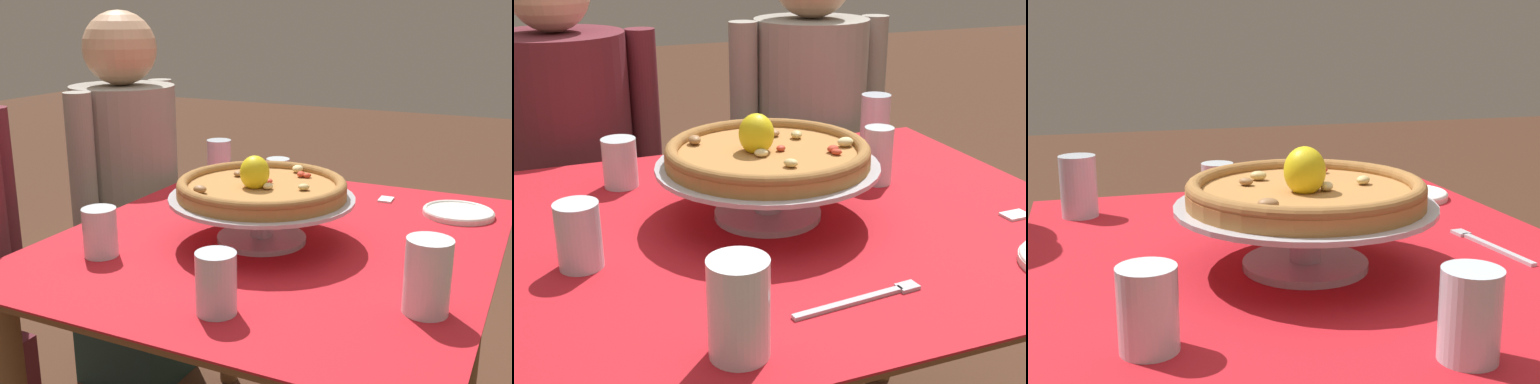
# 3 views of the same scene
# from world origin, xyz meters

# --- Properties ---
(dining_table) EXTENTS (1.07, 0.94, 0.75)m
(dining_table) POSITION_xyz_m (0.00, 0.00, 0.63)
(dining_table) COLOR brown
(dining_table) RESTS_ON ground
(pizza_stand) EXTENTS (0.41, 0.41, 0.11)m
(pizza_stand) POSITION_xyz_m (-0.05, 0.03, 0.82)
(pizza_stand) COLOR #B7B7C1
(pizza_stand) RESTS_ON dining_table
(pizza) EXTENTS (0.37, 0.37, 0.09)m
(pizza) POSITION_xyz_m (-0.05, 0.03, 0.87)
(pizza) COLOR #AD753D
(pizza) RESTS_ON pizza_stand
(water_glass_front_left) EXTENTS (0.08, 0.08, 0.13)m
(water_glass_front_left) POSITION_xyz_m (-0.24, -0.37, 0.80)
(water_glass_front_left) COLOR white
(water_glass_front_left) RESTS_ON dining_table
(water_glass_side_right) EXTENTS (0.06, 0.06, 0.12)m
(water_glass_side_right) POSITION_xyz_m (0.24, 0.11, 0.80)
(water_glass_side_right) COLOR silver
(water_glass_side_right) RESTS_ON dining_table
(water_glass_side_left) EXTENTS (0.07, 0.07, 0.11)m
(water_glass_side_left) POSITION_xyz_m (-0.40, -0.06, 0.79)
(water_glass_side_left) COLOR silver
(water_glass_side_left) RESTS_ON dining_table
(water_glass_back_right) EXTENTS (0.07, 0.07, 0.13)m
(water_glass_back_right) POSITION_xyz_m (0.38, 0.37, 0.80)
(water_glass_back_right) COLOR silver
(water_glass_back_right) RESTS_ON dining_table
(water_glass_back_left) EXTENTS (0.07, 0.07, 0.10)m
(water_glass_back_left) POSITION_xyz_m (-0.27, 0.29, 0.79)
(water_glass_back_left) COLOR silver
(water_glass_back_left) RESTS_ON dining_table
(side_plate) EXTENTS (0.17, 0.17, 0.02)m
(side_plate) POSITION_xyz_m (0.34, -0.34, 0.75)
(side_plate) COLOR white
(side_plate) RESTS_ON dining_table
(dinner_fork) EXTENTS (0.21, 0.04, 0.01)m
(dinner_fork) POSITION_xyz_m (-0.03, -0.31, 0.75)
(dinner_fork) COLOR #B7B7C1
(dinner_fork) RESTS_ON dining_table
(sugar_packet) EXTENTS (0.05, 0.04, 0.00)m
(sugar_packet) POSITION_xyz_m (0.39, -0.14, 0.75)
(sugar_packet) COLOR white
(sugar_packet) RESTS_ON dining_table
(diner_right) EXTENTS (0.49, 0.33, 1.25)m
(diner_right) POSITION_xyz_m (0.35, 0.70, 0.61)
(diner_right) COLOR #1E3833
(diner_right) RESTS_ON ground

